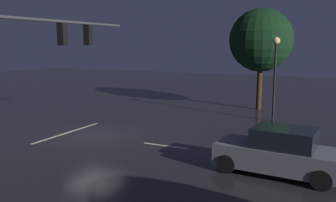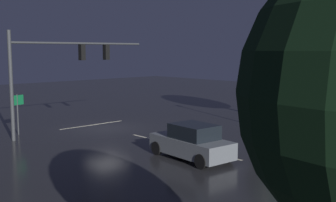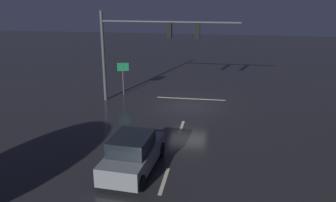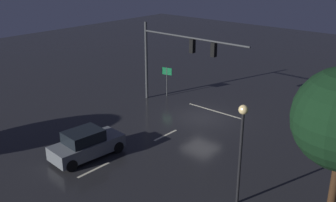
{
  "view_description": "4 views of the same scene",
  "coord_description": "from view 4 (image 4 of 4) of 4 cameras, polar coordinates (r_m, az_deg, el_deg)",
  "views": [
    {
      "loc": [
        14.57,
        11.19,
        4.62
      ],
      "look_at": [
        0.8,
        4.52,
        2.22
      ],
      "focal_mm": 39.25,
      "sensor_mm": 36.0,
      "label": 1
    },
    {
      "loc": [
        15.6,
        22.55,
        5.18
      ],
      "look_at": [
        -1.16,
        4.76,
        2.17
      ],
      "focal_mm": 44.19,
      "sensor_mm": 36.0,
      "label": 2
    },
    {
      "loc": [
        -2.22,
        22.92,
        7.74
      ],
      "look_at": [
        0.74,
        4.28,
        1.69
      ],
      "focal_mm": 37.77,
      "sensor_mm": 36.0,
      "label": 3
    },
    {
      "loc": [
        -15.7,
        21.71,
        11.07
      ],
      "look_at": [
        0.37,
        3.34,
        2.14
      ],
      "focal_mm": 42.18,
      "sensor_mm": 36.0,
      "label": 4
    }
  ],
  "objects": [
    {
      "name": "ground_plane",
      "position": [
        28.99,
        4.9,
        -2.42
      ],
      "size": [
        80.0,
        80.0,
        0.0
      ],
      "primitive_type": "plane",
      "color": "#232326"
    },
    {
      "name": "traffic_signal_assembly",
      "position": [
        29.77,
        1.2,
        7.2
      ],
      "size": [
        9.45,
        0.47,
        6.31
      ],
      "color": "#383A3D",
      "rests_on": "ground_plane"
    },
    {
      "name": "lane_dash_far",
      "position": [
        26.13,
        -0.35,
        -4.96
      ],
      "size": [
        0.16,
        2.2,
        0.01
      ],
      "primitive_type": "cube",
      "rotation": [
        0.0,
        0.0,
        1.57
      ],
      "color": "beige",
      "rests_on": "ground_plane"
    },
    {
      "name": "lane_dash_mid",
      "position": [
        22.5,
        -10.68,
        -9.75
      ],
      "size": [
        0.16,
        2.2,
        0.01
      ],
      "primitive_type": "cube",
      "rotation": [
        0.0,
        0.0,
        1.57
      ],
      "color": "beige",
      "rests_on": "ground_plane"
    },
    {
      "name": "stop_bar",
      "position": [
        30.3,
        6.85,
        -1.47
      ],
      "size": [
        5.0,
        0.16,
        0.01
      ],
      "primitive_type": "cube",
      "color": "beige",
      "rests_on": "ground_plane"
    },
    {
      "name": "car_approaching",
      "position": [
        23.6,
        -11.71,
        -6.16
      ],
      "size": [
        2.2,
        4.48,
        1.7
      ],
      "color": "slate",
      "rests_on": "ground_plane"
    },
    {
      "name": "street_lamp_left_kerb",
      "position": [
        18.05,
        10.59,
        -5.02
      ],
      "size": [
        0.44,
        0.44,
        5.01
      ],
      "color": "black",
      "rests_on": "ground_plane"
    },
    {
      "name": "route_sign",
      "position": [
        32.91,
        -0.16,
        3.75
      ],
      "size": [
        0.89,
        0.28,
        2.5
      ],
      "color": "#383A3D",
      "rests_on": "ground_plane"
    }
  ]
}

